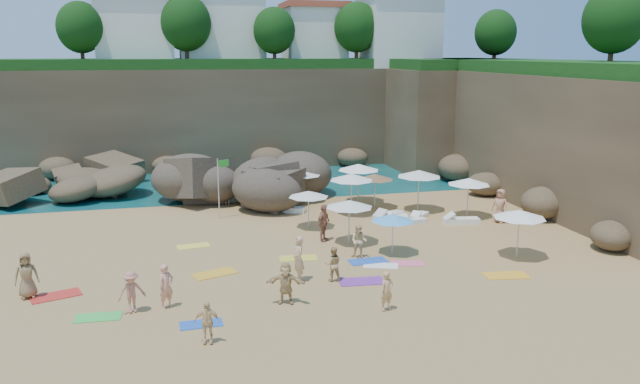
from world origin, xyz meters
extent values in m
plane|color=tan|center=(0.00, 0.00, 0.00)|extent=(120.00, 120.00, 0.00)
plane|color=#0C4751|center=(0.00, 30.00, 0.00)|extent=(120.00, 120.00, 0.00)
cube|color=brown|center=(2.00, 25.00, 4.00)|extent=(44.00, 8.00, 8.00)
cube|color=brown|center=(19.00, 8.00, 4.00)|extent=(8.00, 30.00, 8.00)
cube|color=brown|center=(17.00, 20.00, 4.00)|extent=(10.00, 12.00, 8.00)
cube|color=white|center=(-8.00, 26.00, 10.75)|extent=(6.00, 5.00, 5.50)
cube|color=white|center=(-1.00, 27.00, 11.25)|extent=(7.00, 6.00, 6.50)
cube|color=white|center=(7.00, 26.00, 10.50)|extent=(5.00, 5.00, 5.00)
cube|color=#B2472D|center=(7.00, 26.00, 13.25)|extent=(5.40, 5.40, 0.50)
cube|color=white|center=(14.00, 24.00, 11.00)|extent=(6.00, 6.00, 6.00)
sphere|color=#11380F|center=(-12.00, 24.00, 11.20)|extent=(3.60, 3.60, 3.60)
sphere|color=#11380F|center=(-4.00, 24.00, 11.60)|extent=(4.05, 4.05, 4.05)
sphere|color=#11380F|center=(3.00, 23.00, 11.04)|extent=(3.42, 3.42, 3.42)
sphere|color=#11380F|center=(10.00, 23.00, 11.36)|extent=(3.78, 3.78, 3.78)
sphere|color=#11380F|center=(19.00, 16.00, 10.80)|extent=(3.15, 3.15, 3.15)
sphere|color=#11380F|center=(20.00, 4.00, 11.20)|extent=(3.60, 3.60, 3.60)
cylinder|color=white|center=(-18.00, 30.00, 3.00)|extent=(0.10, 0.10, 6.00)
cylinder|color=white|center=(-16.50, 30.00, 3.00)|extent=(0.10, 0.10, 6.00)
cylinder|color=white|center=(-15.00, 30.00, 3.00)|extent=(0.10, 0.10, 6.00)
cylinder|color=silver|center=(-3.15, 6.26, 1.74)|extent=(0.07, 0.07, 3.49)
cube|color=green|center=(-2.81, 6.26, 3.20)|extent=(0.58, 0.26, 0.39)
cylinder|color=silver|center=(5.74, 8.13, 1.17)|extent=(0.07, 0.07, 2.34)
cone|color=white|center=(5.74, 8.13, 2.28)|extent=(2.62, 2.62, 0.40)
cylinder|color=silver|center=(2.40, 9.08, 0.96)|extent=(0.06, 0.06, 1.93)
cone|color=silver|center=(2.40, 9.08, 1.88)|extent=(2.16, 2.16, 0.33)
cylinder|color=silver|center=(4.47, 5.39, 1.15)|extent=(0.07, 0.07, 2.30)
cone|color=white|center=(4.47, 5.39, 2.24)|extent=(2.58, 2.58, 0.39)
cylinder|color=silver|center=(1.39, 3.11, 0.97)|extent=(0.06, 0.06, 1.95)
cone|color=silver|center=(1.39, 3.11, 1.90)|extent=(2.19, 2.19, 0.33)
cylinder|color=silver|center=(6.28, 6.46, 1.01)|extent=(0.06, 0.06, 2.02)
cone|color=red|center=(6.28, 6.46, 1.97)|extent=(2.26, 2.26, 0.34)
cylinder|color=silver|center=(10.82, 3.21, 1.08)|extent=(0.06, 0.06, 2.16)
cone|color=white|center=(10.82, 3.21, 2.11)|extent=(2.43, 2.43, 0.37)
cylinder|color=silver|center=(8.59, 5.21, 1.18)|extent=(0.07, 0.07, 2.35)
cone|color=silver|center=(8.59, 5.21, 2.30)|extent=(2.64, 2.64, 0.40)
cylinder|color=silver|center=(2.73, -0.10, 1.05)|extent=(0.06, 0.06, 2.10)
cone|color=white|center=(2.73, -0.10, 2.05)|extent=(2.35, 2.35, 0.36)
cylinder|color=silver|center=(4.27, -2.15, 0.91)|extent=(0.05, 0.05, 1.82)
cone|color=#46A9F0|center=(4.27, -2.15, 1.77)|extent=(2.04, 2.04, 0.31)
cylinder|color=silver|center=(9.73, -4.02, 1.08)|extent=(0.06, 0.06, 2.15)
cone|color=white|center=(9.73, -4.02, 2.10)|extent=(2.41, 2.41, 0.37)
cube|color=white|center=(6.57, 3.68, 0.13)|extent=(1.70, 1.09, 0.25)
cube|color=white|center=(1.02, 6.79, 0.15)|extent=(2.01, 1.40, 0.30)
cube|color=silver|center=(6.29, 3.92, 0.16)|extent=(2.12, 1.51, 0.32)
cube|color=white|center=(9.88, 2.02, 0.15)|extent=(2.06, 0.97, 0.31)
cube|color=white|center=(7.19, 2.62, 0.13)|extent=(1.72, 0.80, 0.26)
cube|color=white|center=(8.08, 3.68, 0.12)|extent=(1.47, 1.42, 0.24)
cube|color=blue|center=(-4.96, -7.97, 0.01)|extent=(1.52, 0.79, 0.03)
cube|color=gold|center=(-4.12, -2.95, 0.02)|extent=(2.05, 1.48, 0.03)
cube|color=green|center=(-8.53, -6.51, 0.01)|extent=(1.68, 0.91, 0.03)
cube|color=yellow|center=(-0.18, -1.77, 0.02)|extent=(1.80, 1.04, 0.03)
cube|color=purple|center=(1.77, -5.32, 0.02)|extent=(1.96, 1.10, 0.03)
cube|color=red|center=(-10.36, -4.00, 0.02)|extent=(2.05, 1.48, 0.03)
cube|color=blue|center=(2.82, -2.92, 0.02)|extent=(1.78, 0.96, 0.03)
cube|color=#FE638E|center=(4.47, -3.62, 0.01)|extent=(1.61, 1.10, 0.03)
cube|color=gold|center=(8.00, -6.10, 0.02)|extent=(1.96, 1.16, 0.03)
cube|color=yellow|center=(-4.84, 1.25, 0.01)|extent=(1.66, 0.99, 0.03)
cube|color=white|center=(3.19, -3.63, 0.01)|extent=(1.71, 1.26, 0.03)
imported|color=#E29476|center=(-6.11, -6.20, 0.85)|extent=(0.74, 0.69, 1.70)
imported|color=tan|center=(0.64, -4.92, 0.74)|extent=(0.80, 0.67, 1.47)
imported|color=tan|center=(-2.38, 9.64, 0.86)|extent=(1.20, 0.77, 1.73)
imported|color=#9E654F|center=(1.60, 0.63, 0.95)|extent=(1.10, 1.12, 1.89)
imported|color=tan|center=(12.05, 1.71, 0.96)|extent=(0.95, 1.07, 1.93)
imported|color=#B4795A|center=(-3.00, 10.74, 0.90)|extent=(1.73, 0.74, 1.81)
imported|color=tan|center=(-0.76, -4.62, 0.97)|extent=(0.51, 0.74, 1.95)
imported|color=tan|center=(-7.34, -6.35, 0.21)|extent=(1.41, 1.78, 0.42)
imported|color=#F2C989|center=(-4.82, -9.50, 0.18)|extent=(1.15, 1.60, 0.35)
imported|color=olive|center=(-11.35, -3.96, 0.24)|extent=(1.23, 1.95, 0.48)
imported|color=tan|center=(-1.71, -6.84, 0.21)|extent=(1.90, 1.98, 0.43)
imported|color=tan|center=(1.79, -8.36, 0.18)|extent=(0.96, 1.56, 0.35)
imported|color=#EBC885|center=(2.56, -2.35, 0.29)|extent=(1.50, 1.71, 0.59)
camera|label=1|loc=(-5.67, -28.72, 9.36)|focal=35.00mm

